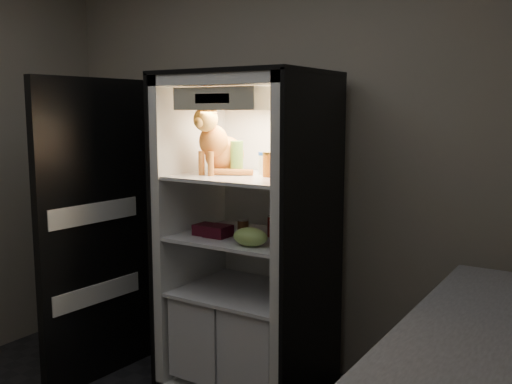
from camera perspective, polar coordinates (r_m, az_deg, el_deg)
room_shell at (r=2.26m, az=-20.22°, el=6.66°), size 3.60×3.60×3.60m
refrigerator at (r=3.40m, az=-0.57°, el=-6.58°), size 0.90×0.72×1.88m
fridge_door at (r=3.63m, az=-15.38°, el=-3.96°), size 0.12×0.87×1.85m
tabby_cat at (r=3.35m, az=-3.73°, el=4.55°), size 0.35×0.40×0.42m
parmesan_shaker at (r=3.29m, az=-1.93°, el=3.44°), size 0.08×0.08×0.19m
mayo_tub at (r=3.30m, az=1.03°, el=2.90°), size 0.09×0.09×0.13m
salsa_jar at (r=3.19m, az=1.37°, el=2.78°), size 0.08×0.08×0.14m
pepper_jar at (r=3.17m, az=3.38°, el=3.36°), size 0.12×0.12×0.21m
cream_carton at (r=3.00m, az=2.27°, el=2.22°), size 0.07×0.07×0.12m
soda_can_a at (r=3.27m, az=1.71°, el=-3.45°), size 0.07×0.07×0.12m
soda_can_b at (r=3.14m, az=3.09°, el=-3.85°), size 0.07×0.07×0.13m
soda_can_c at (r=3.10m, az=1.99°, el=-3.99°), size 0.07×0.07×0.13m
condiment_jar at (r=3.34m, az=-1.31°, el=-3.46°), size 0.07×0.07×0.09m
grape_bag at (r=3.05m, az=-0.57°, el=-4.50°), size 0.20×0.14×0.10m
berry_box_left at (r=3.34m, az=-4.95°, el=-3.75°), size 0.12×0.12×0.06m
berry_box_right at (r=3.28m, az=-3.80°, el=-3.92°), size 0.13×0.13×0.07m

